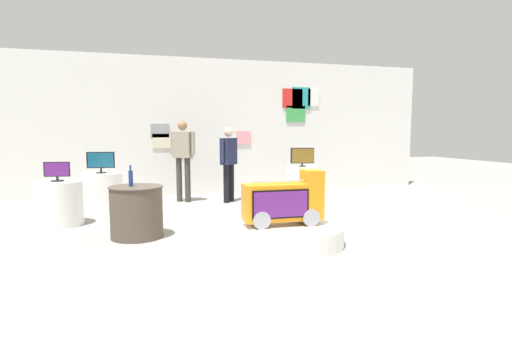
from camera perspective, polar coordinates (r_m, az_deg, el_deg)
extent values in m
plane|color=gray|center=(6.20, 3.10, -7.65)|extent=(30.00, 30.00, 0.00)
cube|color=silver|center=(10.22, -5.20, 6.97)|extent=(10.78, 0.10, 3.20)
cube|color=gray|center=(9.97, -12.85, 6.38)|extent=(0.41, 0.02, 0.31)
cube|color=orange|center=(10.02, -9.79, 4.58)|extent=(0.40, 0.02, 0.51)
cube|color=pink|center=(10.30, -1.70, 5.59)|extent=(0.35, 0.02, 0.32)
cube|color=teal|center=(10.81, 6.13, 10.81)|extent=(0.49, 0.02, 0.53)
cube|color=red|center=(10.72, 4.96, 10.80)|extent=(0.53, 0.02, 0.47)
cube|color=beige|center=(9.98, -12.46, 5.06)|extent=(0.47, 0.02, 0.32)
cube|color=green|center=(10.73, 5.37, 8.74)|extent=(0.50, 0.02, 0.40)
cube|color=white|center=(10.94, 7.75, 10.84)|extent=(0.30, 0.02, 0.42)
cylinder|color=white|center=(5.76, 3.59, -7.44)|extent=(1.65, 1.65, 0.26)
cylinder|color=gray|center=(5.61, 0.29, -5.24)|extent=(0.25, 0.40, 0.23)
cylinder|color=gray|center=(5.82, 6.80, -4.86)|extent=(0.25, 0.40, 0.23)
cube|color=orange|center=(5.67, 3.62, -3.08)|extent=(1.08, 0.38, 0.49)
cube|color=orange|center=(5.77, 7.56, 0.37)|extent=(0.25, 0.35, 0.17)
cube|color=black|center=(5.48, 3.37, -3.43)|extent=(0.76, 0.04, 0.38)
cube|color=#561E6B|center=(5.48, 3.37, -3.43)|extent=(0.72, 0.05, 0.34)
cube|color=#B2B2B7|center=(5.63, 3.64, -0.31)|extent=(0.85, 0.06, 0.02)
cylinder|color=white|center=(8.59, -20.06, -1.62)|extent=(0.78, 0.78, 0.71)
cylinder|color=black|center=(8.55, -20.16, 0.81)|extent=(0.19, 0.19, 0.02)
cylinder|color=black|center=(8.54, -20.17, 1.15)|extent=(0.04, 0.04, 0.08)
cube|color=black|center=(8.53, -20.23, 2.43)|extent=(0.51, 0.10, 0.30)
cube|color=navy|center=(8.51, -20.21, 2.42)|extent=(0.46, 0.07, 0.27)
cylinder|color=white|center=(9.57, 6.22, -0.46)|extent=(0.69, 0.69, 0.71)
cylinder|color=black|center=(9.53, 6.25, 1.73)|extent=(0.17, 0.17, 0.02)
cylinder|color=black|center=(9.53, 6.25, 1.96)|extent=(0.04, 0.04, 0.06)
cube|color=black|center=(9.51, 6.27, 3.17)|extent=(0.52, 0.16, 0.35)
cube|color=brown|center=(9.50, 6.34, 3.16)|extent=(0.47, 0.13, 0.31)
cylinder|color=white|center=(7.50, -25.08, -2.99)|extent=(0.75, 0.75, 0.71)
cylinder|color=black|center=(7.45, -25.21, -0.20)|extent=(0.20, 0.20, 0.02)
cylinder|color=black|center=(7.44, -25.23, 0.08)|extent=(0.04, 0.04, 0.06)
cube|color=black|center=(7.43, -25.28, 1.20)|extent=(0.40, 0.09, 0.24)
cube|color=#561E6B|center=(7.41, -25.28, 1.19)|extent=(0.36, 0.07, 0.21)
cylinder|color=#4C4238|center=(6.25, -15.81, -4.30)|extent=(0.73, 0.73, 0.74)
cylinder|color=#4C4238|center=(6.19, -15.92, -1.02)|extent=(0.76, 0.76, 0.02)
cylinder|color=navy|center=(6.18, -16.54, 0.05)|extent=(0.06, 0.06, 0.22)
cylinder|color=navy|center=(6.16, -16.58, 1.43)|extent=(0.03, 0.03, 0.08)
cylinder|color=#38332D|center=(9.11, -9.21, -0.12)|extent=(0.12, 0.12, 0.95)
cylinder|color=#38332D|center=(9.20, -10.32, -0.08)|extent=(0.12, 0.12, 0.95)
cube|color=gray|center=(9.10, -9.86, 4.57)|extent=(0.43, 0.38, 0.55)
sphere|color=#8C6647|center=(9.10, -9.91, 7.11)|extent=(0.20, 0.20, 0.20)
cylinder|color=gray|center=(8.99, -8.50, 4.75)|extent=(0.08, 0.08, 0.49)
cylinder|color=gray|center=(9.21, -11.20, 4.74)|extent=(0.08, 0.08, 0.49)
cylinder|color=black|center=(9.08, -3.35, -0.52)|extent=(0.12, 0.12, 0.80)
cylinder|color=black|center=(8.91, -4.03, -0.66)|extent=(0.12, 0.12, 0.80)
cube|color=#1E233F|center=(8.94, -3.72, 3.75)|extent=(0.41, 0.41, 0.56)
sphere|color=beige|center=(8.93, -3.74, 6.37)|extent=(0.20, 0.20, 0.20)
cylinder|color=#1E233F|center=(9.14, -2.92, 3.99)|extent=(0.08, 0.08, 0.50)
cylinder|color=#1E233F|center=(8.74, -4.57, 3.86)|extent=(0.08, 0.08, 0.50)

